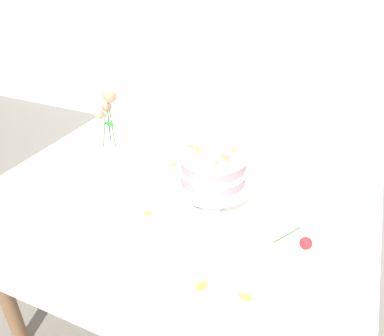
{
  "coord_description": "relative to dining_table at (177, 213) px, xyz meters",
  "views": [
    {
      "loc": [
        0.53,
        -1.05,
        1.56
      ],
      "look_at": [
        0.06,
        -0.01,
        0.86
      ],
      "focal_mm": 35.64,
      "sensor_mm": 36.0,
      "label": 1
    }
  ],
  "objects": [
    {
      "name": "ground_plane",
      "position": [
        0.0,
        0.02,
        -0.65
      ],
      "size": [
        12.0,
        12.0,
        0.0
      ],
      "primitive_type": "plane",
      "color": "#666059"
    },
    {
      "name": "dining_table",
      "position": [
        0.0,
        0.0,
        0.0
      ],
      "size": [
        1.4,
        1.0,
        0.74
      ],
      "color": "white",
      "rests_on": "ground"
    },
    {
      "name": "linen_napkin",
      "position": [
        0.14,
        0.0,
        0.09
      ],
      "size": [
        0.35,
        0.35,
        0.0
      ],
      "primitive_type": "cube",
      "rotation": [
        0.0,
        0.0,
        0.09
      ],
      "color": "white",
      "rests_on": "dining_table"
    },
    {
      "name": "cake_stand",
      "position": [
        0.14,
        0.0,
        0.17
      ],
      "size": [
        0.29,
        0.29,
        0.1
      ],
      "color": "silver",
      "rests_on": "linen_napkin"
    },
    {
      "name": "layer_cake",
      "position": [
        0.14,
        0.0,
        0.24
      ],
      "size": [
        0.23,
        0.23,
        0.12
      ],
      "color": "#CC7A84",
      "rests_on": "cake_stand"
    },
    {
      "name": "flower_vase",
      "position": [
        -0.32,
        0.07,
        0.21
      ],
      "size": [
        0.11,
        0.11,
        0.34
      ],
      "color": "silver",
      "rests_on": "dining_table"
    },
    {
      "name": "fallen_rose",
      "position": [
        0.48,
        -0.09,
        0.11
      ],
      "size": [
        0.11,
        0.11,
        0.04
      ],
      "color": "#2D6028",
      "rests_on": "dining_table"
    },
    {
      "name": "loose_petal_0",
      "position": [
        -0.11,
        0.19,
        0.09
      ],
      "size": [
        0.02,
        0.04,
        0.0
      ],
      "primitive_type": "ellipsoid",
      "rotation": [
        0.0,
        0.0,
        4.78
      ],
      "color": "yellow",
      "rests_on": "dining_table"
    },
    {
      "name": "loose_petal_1",
      "position": [
        -0.04,
        -0.15,
        0.09
      ],
      "size": [
        0.04,
        0.03,
        0.01
      ],
      "primitive_type": "ellipsoid",
      "rotation": [
        0.0,
        0.0,
        0.18
      ],
      "color": "yellow",
      "rests_on": "dining_table"
    },
    {
      "name": "loose_petal_2",
      "position": [
        0.38,
        -0.35,
        0.09
      ],
      "size": [
        0.04,
        0.03,
        0.0
      ],
      "primitive_type": "ellipsoid",
      "rotation": [
        0.0,
        0.0,
        6.19
      ],
      "color": "yellow",
      "rests_on": "dining_table"
    },
    {
      "name": "loose_petal_3",
      "position": [
        0.26,
        -0.36,
        0.09
      ],
      "size": [
        0.04,
        0.05,
        0.0
      ],
      "primitive_type": "ellipsoid",
      "rotation": [
        0.0,
        0.0,
        1.13
      ],
      "color": "orange",
      "rests_on": "dining_table"
    }
  ]
}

